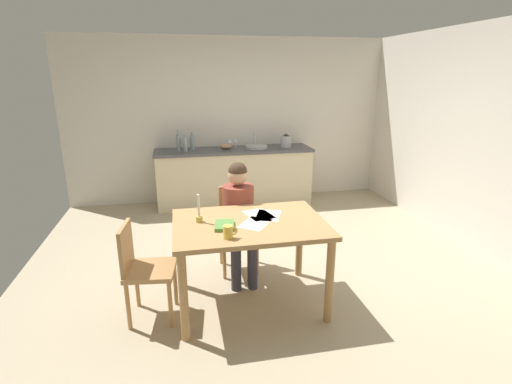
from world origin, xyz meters
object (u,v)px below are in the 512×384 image
(dining_table, at_px, (250,234))
(bottle_oil, at_px, (179,142))
(chair_at_table, at_px, (237,224))
(person_seated, at_px, (239,213))
(book_magazine, at_px, (224,225))
(candlestick, at_px, (199,215))
(wine_glass_near_sink, at_px, (235,140))
(coffee_mug, at_px, (228,232))
(mixing_bowl, at_px, (226,146))
(bottle_vinegar, at_px, (185,144))
(stovetop_kettle, at_px, (286,141))
(chair_side_empty, at_px, (143,267))
(wine_glass_by_kettle, at_px, (229,141))
(sink_unit, at_px, (256,147))
(bottle_wine_red, at_px, (192,142))

(dining_table, distance_m, bottle_oil, 2.95)
(chair_at_table, xyz_separation_m, bottle_oil, (-0.56, 2.17, 0.53))
(person_seated, relative_size, bottle_oil, 3.74)
(person_seated, distance_m, book_magazine, 0.68)
(dining_table, xyz_separation_m, candlestick, (-0.43, 0.09, 0.18))
(bottle_oil, relative_size, wine_glass_near_sink, 2.07)
(coffee_mug, xyz_separation_m, mixing_bowl, (0.39, 3.23, 0.09))
(bottle_oil, bearing_deg, bottle_vinegar, -35.56)
(chair_at_table, relative_size, stovetop_kettle, 4.03)
(chair_side_empty, height_order, book_magazine, chair_side_empty)
(stovetop_kettle, xyz_separation_m, wine_glass_near_sink, (-0.80, 0.15, 0.01))
(chair_side_empty, relative_size, wine_glass_by_kettle, 5.56)
(person_seated, xyz_separation_m, wine_glass_near_sink, (0.34, 2.48, 0.33))
(sink_unit, bearing_deg, bottle_oil, -179.37)
(chair_at_table, height_order, chair_side_empty, chair_at_table)
(bottle_vinegar, xyz_separation_m, bottle_wine_red, (0.11, 0.14, 0.01))
(candlestick, height_order, stovetop_kettle, stovetop_kettle)
(coffee_mug, relative_size, wine_glass_near_sink, 0.75)
(candlestick, bearing_deg, person_seated, 47.99)
(person_seated, height_order, sink_unit, person_seated)
(chair_at_table, height_order, bottle_wine_red, bottle_wine_red)
(chair_side_empty, bearing_deg, bottle_oil, 82.95)
(mixing_bowl, bearing_deg, book_magazine, -97.55)
(coffee_mug, xyz_separation_m, bottle_oil, (-0.33, 3.19, 0.18))
(chair_at_table, xyz_separation_m, sink_unit, (0.65, 2.18, 0.42))
(chair_side_empty, relative_size, bottle_oil, 2.68)
(person_seated, distance_m, coffee_mug, 0.91)
(bottle_oil, bearing_deg, dining_table, -79.03)
(person_seated, height_order, chair_side_empty, person_seated)
(coffee_mug, distance_m, bottle_vinegar, 3.13)
(chair_side_empty, xyz_separation_m, stovetop_kettle, (2.06, 2.92, 0.52))
(chair_side_empty, height_order, bottle_vinegar, bottle_vinegar)
(candlestick, bearing_deg, bottle_wine_red, 88.44)
(coffee_mug, distance_m, candlestick, 0.44)
(person_seated, height_order, bottle_wine_red, person_seated)
(bottle_vinegar, height_order, mixing_bowl, bottle_vinegar)
(chair_at_table, xyz_separation_m, person_seated, (-0.00, -0.15, 0.18))
(coffee_mug, distance_m, book_magazine, 0.24)
(coffee_mug, xyz_separation_m, book_magazine, (-0.00, 0.24, -0.04))
(bottle_vinegar, bearing_deg, chair_at_table, -77.57)
(coffee_mug, bearing_deg, bottle_wine_red, 92.18)
(chair_side_empty, distance_m, sink_unit, 3.35)
(dining_table, bearing_deg, person_seated, 90.23)
(person_seated, relative_size, bottle_wine_red, 4.37)
(bottle_vinegar, bearing_deg, dining_table, -80.64)
(sink_unit, distance_m, bottle_wine_red, 1.01)
(dining_table, height_order, chair_at_table, chair_at_table)
(book_magazine, height_order, sink_unit, sink_unit)
(bottle_wine_red, bearing_deg, wine_glass_near_sink, 6.86)
(coffee_mug, distance_m, wine_glass_near_sink, 3.40)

